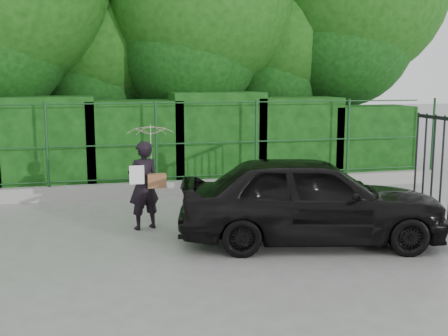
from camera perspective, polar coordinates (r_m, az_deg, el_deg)
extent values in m
plane|color=gray|center=(8.27, -5.68, -9.29)|extent=(80.00, 80.00, 0.00)
cube|color=#9E9E99|center=(12.56, -8.63, -2.18)|extent=(14.00, 0.25, 0.30)
cylinder|color=#17411D|center=(12.37, -17.55, 2.24)|extent=(0.06, 0.06, 1.80)
cylinder|color=#17411D|center=(12.43, -6.91, 2.64)|extent=(0.06, 0.06, 1.80)
cylinder|color=#17411D|center=(12.91, 3.28, 2.94)|extent=(0.06, 0.06, 1.80)
cylinder|color=#17411D|center=(13.76, 12.49, 3.13)|extent=(0.06, 0.06, 1.80)
cylinder|color=#17411D|center=(14.92, 20.45, 3.23)|extent=(0.06, 0.06, 1.80)
cylinder|color=#17411D|center=(12.51, -8.66, -1.06)|extent=(13.60, 0.03, 0.03)
cylinder|color=#17411D|center=(12.40, -8.75, 2.35)|extent=(13.60, 0.03, 0.03)
cylinder|color=#17411D|center=(12.32, -8.85, 6.51)|extent=(13.60, 0.03, 0.03)
cube|color=black|center=(13.38, -17.70, 2.27)|extent=(2.20, 1.20, 2.18)
cube|color=black|center=(13.40, -9.12, 2.37)|extent=(2.20, 1.20, 2.07)
cube|color=black|center=(13.70, -0.75, 3.01)|extent=(2.20, 1.20, 2.25)
cube|color=black|center=(14.29, 7.09, 2.91)|extent=(2.20, 1.20, 2.11)
cube|color=black|center=(15.13, 14.19, 2.60)|extent=(2.20, 1.20, 1.87)
cylinder|color=black|center=(15.09, -21.32, 7.25)|extent=(0.36, 0.36, 4.50)
cylinder|color=black|center=(16.30, -11.83, 5.59)|extent=(0.36, 0.36, 3.25)
sphere|color=#14470F|center=(16.30, -12.06, 12.45)|extent=(3.90, 3.90, 3.90)
cylinder|color=black|center=(15.58, -2.44, 7.45)|extent=(0.36, 0.36, 4.25)
cylinder|color=black|center=(16.93, 5.46, 6.30)|extent=(0.36, 0.36, 3.50)
sphere|color=#14470F|center=(16.95, 5.57, 13.41)|extent=(4.20, 4.20, 4.20)
cylinder|color=black|center=(17.31, 12.27, 8.27)|extent=(0.36, 0.36, 4.75)
cylinder|color=black|center=(9.95, 21.22, -0.47)|extent=(0.04, 0.04, 1.90)
cylinder|color=black|center=(10.15, 20.41, -0.23)|extent=(0.04, 0.04, 1.90)
cylinder|color=black|center=(10.35, 19.64, -0.01)|extent=(0.04, 0.04, 1.90)
cylinder|color=black|center=(10.56, 18.90, 0.20)|extent=(0.04, 0.04, 1.90)
imported|color=black|center=(9.77, -8.18, -1.76)|extent=(0.65, 0.52, 1.54)
imported|color=#F4C9CA|center=(9.73, -7.42, 2.20)|extent=(0.83, 0.84, 0.76)
cube|color=brown|center=(9.70, -6.85, -1.28)|extent=(0.32, 0.15, 0.24)
cube|color=white|center=(9.61, -8.85, -0.70)|extent=(0.25, 0.02, 0.32)
imported|color=black|center=(9.01, 8.78, -3.12)|extent=(4.43, 2.55, 1.42)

